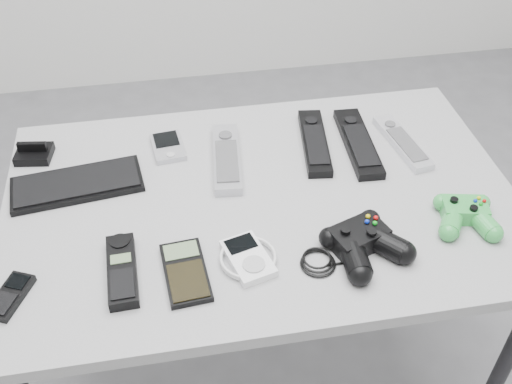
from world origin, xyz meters
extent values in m
cube|color=gray|center=(0.05, 0.06, 0.69)|extent=(1.05, 0.67, 0.03)
cylinder|color=black|center=(0.53, -0.23, 0.34)|extent=(0.03, 0.03, 0.67)
cylinder|color=black|center=(-0.43, 0.35, 0.34)|extent=(0.03, 0.03, 0.67)
cylinder|color=black|center=(0.53, 0.35, 0.34)|extent=(0.03, 0.03, 0.67)
cube|color=black|center=(-0.32, 0.16, 0.71)|extent=(0.28, 0.15, 0.02)
cube|color=black|center=(-0.42, 0.28, 0.72)|extent=(0.08, 0.08, 0.04)
cube|color=#AFB0B7|center=(-0.13, 0.26, 0.71)|extent=(0.08, 0.11, 0.02)
cube|color=#AFB0B7|center=(0.00, 0.19, 0.72)|extent=(0.08, 0.23, 0.03)
cube|color=black|center=(0.20, 0.21, 0.71)|extent=(0.08, 0.24, 0.02)
cube|color=black|center=(0.30, 0.19, 0.71)|extent=(0.07, 0.25, 0.02)
cube|color=silver|center=(0.40, 0.18, 0.71)|extent=(0.08, 0.21, 0.02)
cube|color=black|center=(-0.42, -0.12, 0.71)|extent=(0.08, 0.11, 0.02)
cube|color=black|center=(-0.23, -0.10, 0.72)|extent=(0.06, 0.16, 0.03)
cube|color=black|center=(-0.12, -0.12, 0.71)|extent=(0.09, 0.15, 0.01)
cube|color=white|center=(0.00, -0.11, 0.71)|extent=(0.13, 0.14, 0.02)
camera|label=1|loc=(-0.11, -0.83, 1.53)|focal=42.00mm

